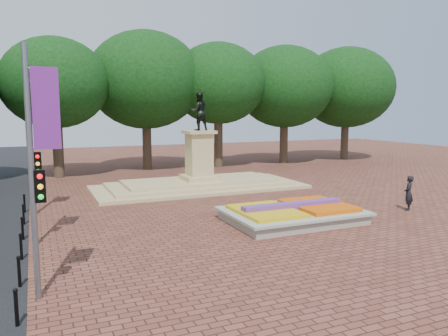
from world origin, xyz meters
name	(u,v)px	position (x,y,z in m)	size (l,w,h in m)	color
ground	(254,214)	(0.00, 0.00, 0.00)	(90.00, 90.00, 0.00)	brown
flower_bed	(293,213)	(1.03, -2.00, 0.38)	(6.30, 4.30, 0.91)	gray
monument	(199,175)	(0.00, 8.00, 0.88)	(14.00, 6.00, 6.40)	tan
tree_row_back	(184,94)	(2.33, 18.00, 6.67)	(44.80, 8.80, 10.43)	#3B2D20
banner_poles	(35,147)	(-10.08, -1.31, 3.88)	(0.88, 11.17, 7.00)	slate
bollard_row	(22,236)	(-10.70, -1.50, 0.53)	(0.12, 13.12, 0.98)	black
pedestrian	(409,193)	(7.83, -2.49, 0.92)	(0.67, 0.44, 1.84)	black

